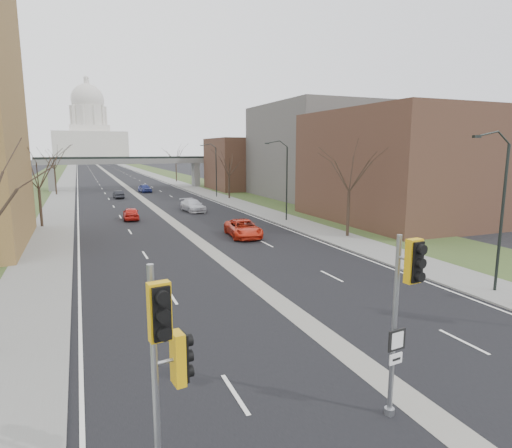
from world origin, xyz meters
TOP-DOWN VIEW (x-y plane):
  - ground at (0.00, 0.00)m, footprint 700.00×700.00m
  - road_surface at (0.00, 150.00)m, footprint 20.00×600.00m
  - median_strip at (0.00, 150.00)m, footprint 1.20×600.00m
  - sidewalk_right at (12.00, 150.00)m, footprint 4.00×600.00m
  - sidewalk_left at (-12.00, 150.00)m, footprint 4.00×600.00m
  - grass_verge_right at (18.00, 150.00)m, footprint 8.00×600.00m
  - grass_verge_left at (-18.00, 150.00)m, footprint 8.00×600.00m
  - commercial_block_near at (24.00, 28.00)m, footprint 16.00×20.00m
  - commercial_block_mid at (28.00, 52.00)m, footprint 18.00×22.00m
  - commercial_block_far at (22.00, 70.00)m, footprint 14.00×14.00m
  - pedestrian_bridge at (0.00, 80.00)m, footprint 34.00×3.00m
  - capitol at (0.00, 320.00)m, footprint 48.00×42.00m
  - streetlight_near at (10.99, 6.00)m, footprint 2.61×0.20m
  - streetlight_mid at (10.99, 32.00)m, footprint 2.61×0.20m
  - streetlight_far at (10.99, 58.00)m, footprint 2.61×0.20m
  - tree_left_b at (-13.00, 38.00)m, footprint 6.75×6.75m
  - tree_left_c at (-13.00, 72.00)m, footprint 7.65×7.65m
  - tree_right_a at (13.00, 22.00)m, footprint 7.20×7.20m
  - tree_right_b at (13.00, 55.00)m, footprint 6.30×6.30m
  - tree_right_c at (13.00, 95.00)m, footprint 7.65×7.65m
  - signal_pole_left at (-7.75, -1.46)m, footprint 0.94×1.08m
  - signal_pole_median at (-1.05, -1.08)m, footprint 0.64×0.91m
  - car_left_near at (-4.03, 39.53)m, footprint 1.98×4.31m
  - car_left_far at (-3.44, 62.55)m, footprint 1.58×3.88m
  - car_right_near at (4.29, 25.69)m, footprint 3.14×5.82m
  - car_right_mid at (4.05, 43.29)m, footprint 2.67×5.47m
  - car_right_far at (2.00, 71.18)m, footprint 2.33×4.62m

SIDE VIEW (x-z plane):
  - ground at x=0.00m, z-range 0.00..0.00m
  - median_strip at x=0.00m, z-range -0.01..0.01m
  - road_surface at x=0.00m, z-range 0.00..0.01m
  - grass_verge_right at x=18.00m, z-range 0.00..0.10m
  - grass_verge_left at x=-18.00m, z-range 0.00..0.10m
  - sidewalk_right at x=12.00m, z-range 0.00..0.12m
  - sidewalk_left at x=-12.00m, z-range 0.00..0.12m
  - car_left_far at x=-3.44m, z-range 0.00..1.25m
  - car_left_near at x=-4.03m, z-range 0.00..1.43m
  - car_right_far at x=2.00m, z-range 0.00..1.51m
  - car_right_mid at x=4.05m, z-range 0.00..1.53m
  - car_right_near at x=4.29m, z-range 0.00..1.55m
  - signal_pole_left at x=-7.75m, z-range 0.85..6.35m
  - signal_pole_median at x=-1.05m, z-range 1.08..6.59m
  - pedestrian_bridge at x=0.00m, z-range 1.62..8.07m
  - commercial_block_far at x=22.00m, z-range 0.00..10.00m
  - tree_right_b at x=13.00m, z-range 1.71..9.93m
  - commercial_block_near at x=24.00m, z-range 0.00..12.00m
  - tree_left_b at x=-13.00m, z-range 1.82..10.63m
  - tree_right_a at x=13.00m, z-range 1.94..11.34m
  - streetlight_near at x=10.99m, z-range 2.60..11.30m
  - streetlight_mid at x=10.99m, z-range 2.60..11.30m
  - streetlight_far at x=10.99m, z-range 2.60..11.30m
  - tree_left_c at x=-13.00m, z-range 2.05..12.04m
  - tree_right_c at x=13.00m, z-range 2.05..12.04m
  - commercial_block_mid at x=28.00m, z-range 0.00..15.00m
  - capitol at x=0.00m, z-range -9.28..46.47m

